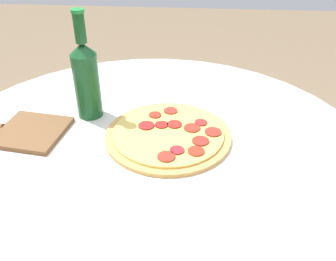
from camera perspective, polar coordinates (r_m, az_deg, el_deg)
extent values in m
cylinder|color=silver|center=(1.16, -2.32, -18.31)|extent=(0.09, 0.09, 0.72)
cylinder|color=silver|center=(0.90, -2.85, -3.48)|extent=(1.10, 1.10, 0.02)
cylinder|color=tan|center=(0.93, 0.00, -0.77)|extent=(0.31, 0.31, 0.01)
cylinder|color=#EACC60|center=(0.92, 0.00, -0.36)|extent=(0.27, 0.27, 0.01)
cylinder|color=#9F2E21|center=(0.84, -0.27, -3.99)|extent=(0.04, 0.04, 0.00)
cylinder|color=maroon|center=(0.92, 6.89, -0.22)|extent=(0.04, 0.04, 0.00)
cylinder|color=maroon|center=(0.94, -3.32, 0.77)|extent=(0.04, 0.04, 0.00)
cylinder|color=maroon|center=(0.86, 1.38, -3.01)|extent=(0.03, 0.03, 0.00)
cylinder|color=#A12E1F|center=(0.93, 3.68, 0.41)|extent=(0.04, 0.04, 0.00)
cylinder|color=maroon|center=(0.95, 0.99, 0.96)|extent=(0.04, 0.04, 0.00)
cylinder|color=maroon|center=(0.94, -1.01, 0.89)|extent=(0.03, 0.03, 0.00)
cylinder|color=#A92C1C|center=(0.99, -1.80, 2.39)|extent=(0.03, 0.03, 0.00)
cylinder|color=maroon|center=(0.96, 5.04, 1.22)|extent=(0.03, 0.03, 0.00)
cylinder|color=#9D2F1C|center=(0.85, 4.29, -3.15)|extent=(0.04, 0.04, 0.00)
cylinder|color=#A02D24|center=(1.00, 0.40, 3.04)|extent=(0.04, 0.04, 0.00)
cylinder|color=maroon|center=(0.89, 5.00, -1.59)|extent=(0.04, 0.04, 0.00)
cylinder|color=#144C23|center=(1.00, -12.21, 6.67)|extent=(0.07, 0.07, 0.17)
cone|color=#144C23|center=(0.96, -12.93, 12.08)|extent=(0.07, 0.07, 0.03)
cylinder|color=#144C23|center=(0.94, -13.33, 14.98)|extent=(0.03, 0.03, 0.07)
cylinder|color=#1E8438|center=(0.93, -13.67, 17.32)|extent=(0.03, 0.03, 0.01)
cube|color=brown|center=(1.00, -20.05, -0.17)|extent=(0.18, 0.18, 0.01)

